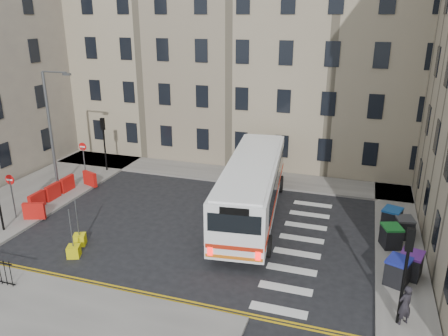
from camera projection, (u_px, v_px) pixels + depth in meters
The scene contains 20 objects.
ground at pixel (229, 231), 24.56m from camera, with size 120.00×120.00×0.00m, color black.
pavement_north at pixel (189, 170), 34.00m from camera, with size 36.00×3.20×0.15m, color slate.
pavement_east at pixel (396, 222), 25.50m from camera, with size 2.40×26.00×0.15m, color slate.
pavement_west at pixel (37, 194), 29.52m from camera, with size 6.00×22.00×0.15m, color slate.
terrace_north at pixel (206, 50), 37.64m from camera, with size 38.30×10.80×17.20m.
traffic_light_east at pixel (407, 262), 16.17m from camera, with size 0.28×0.22×4.10m.
traffic_light_nw at pixel (104, 136), 32.94m from camera, with size 0.28×0.22×4.10m.
streetlamp at pixel (50, 130), 28.71m from camera, with size 0.50×0.22×8.14m.
no_entry_north at pixel (83, 153), 31.56m from camera, with size 0.60×0.08×3.00m.
no_entry_south at pixel (11, 187), 25.28m from camera, with size 0.60×0.08×3.00m.
roadworks_barriers at pixel (57, 192), 28.25m from camera, with size 1.66×6.26×1.00m.
bus at pixel (252, 186), 25.79m from camera, with size 4.37×12.81×3.41m.
wheelie_bin_a at pixel (398, 271), 19.38m from camera, with size 1.29×1.37×1.22m.
wheelie_bin_b at pixel (411, 265), 19.90m from camera, with size 1.21×1.31×1.20m.
wheelie_bin_c at pixel (391, 236), 22.50m from camera, with size 1.20×1.29×1.16m.
wheelie_bin_d at pixel (404, 227), 23.46m from camera, with size 1.09×1.19×1.13m.
wheelie_bin_e at pixel (392, 219), 24.40m from camera, with size 1.24×1.33×1.20m.
pedestrian at pixel (405, 305), 16.75m from camera, with size 0.62×0.41×1.69m, color black.
bollard_yellow at pixel (80, 240), 23.04m from camera, with size 0.60×0.60×0.60m, color yellow.
bollard_chevron at pixel (74, 251), 21.91m from camera, with size 0.60×0.60×0.60m, color #CEC40C.
Camera 1 is at (6.51, -21.00, 11.53)m, focal length 35.00 mm.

